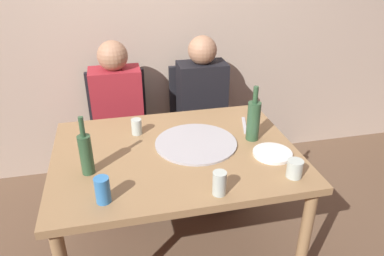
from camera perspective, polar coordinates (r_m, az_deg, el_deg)
ground_plane at (r=2.45m, az=-2.23°, el=-18.93°), size 8.00×8.00×0.00m
back_wall at (r=2.89m, az=-7.31°, el=17.87°), size 6.00×0.10×2.60m
dining_table at (r=2.01m, az=-2.57°, el=-5.63°), size 1.30×0.97×0.76m
pizza_tray at (r=2.03m, az=0.63°, el=-2.37°), size 0.46×0.46×0.01m
wine_bottle at (r=1.81m, az=-16.30°, el=-3.79°), size 0.06×0.06×0.30m
beer_bottle at (r=2.06m, az=9.61°, el=1.29°), size 0.07×0.07×0.32m
tumbler_near at (r=1.63m, az=4.33°, el=-8.62°), size 0.06×0.06×0.11m
tumbler_far at (r=2.14m, az=-8.68°, el=0.22°), size 0.06×0.06×0.09m
wine_glass at (r=1.81m, az=15.80°, el=-6.15°), size 0.08×0.08×0.09m
soda_can at (r=1.63m, az=-13.85°, el=-9.43°), size 0.07×0.07×0.12m
plate_stack at (r=1.98m, az=12.50°, el=-3.91°), size 0.21×0.21×0.02m
table_knife at (r=2.25m, az=8.21°, el=0.43°), size 0.08×0.22×0.01m
chair_left at (r=2.84m, az=-11.31°, el=0.66°), size 0.44×0.44×0.90m
chair_right at (r=2.92m, az=1.21°, el=1.92°), size 0.44×0.44×0.90m
guest_in_sweater at (r=2.65m, az=-11.40°, el=1.68°), size 0.36×0.56×1.17m
guest_in_beanie at (r=2.73m, az=2.00°, el=3.00°), size 0.36×0.56×1.17m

